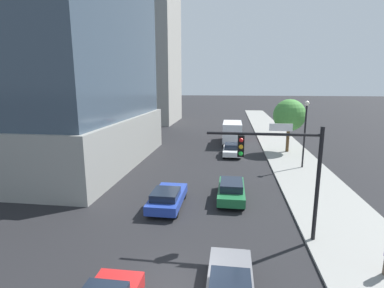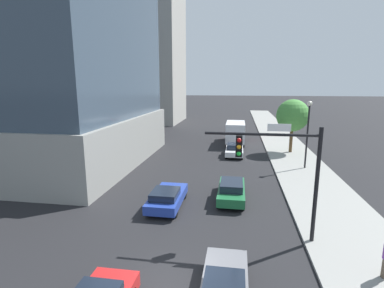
# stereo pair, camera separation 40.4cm
# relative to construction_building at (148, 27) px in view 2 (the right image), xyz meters

# --- Properties ---
(sidewalk) EXTENTS (5.23, 120.00, 0.15)m
(sidewalk) POSITION_rel_construction_building_xyz_m (24.86, -30.99, -19.16)
(sidewalk) COLOR gray
(sidewalk) RESTS_ON ground
(construction_building) EXTENTS (14.30, 14.98, 45.87)m
(construction_building) POSITION_rel_construction_building_xyz_m (0.00, 0.00, 0.00)
(construction_building) COLOR #9E9B93
(construction_building) RESTS_ON ground
(traffic_light_pole) EXTENTS (5.60, 0.48, 5.93)m
(traffic_light_pole) POSITION_rel_construction_building_xyz_m (20.86, -46.43, -15.01)
(traffic_light_pole) COLOR black
(traffic_light_pole) RESTS_ON sidewalk
(street_lamp) EXTENTS (0.44, 0.44, 6.28)m
(street_lamp) POSITION_rel_construction_building_xyz_m (25.15, -32.71, -15.02)
(street_lamp) COLOR black
(street_lamp) RESTS_ON sidewalk
(street_tree) EXTENTS (3.66, 3.66, 6.12)m
(street_tree) POSITION_rel_construction_building_xyz_m (24.91, -26.07, -14.83)
(street_tree) COLOR brown
(street_tree) RESTS_ON sidewalk
(car_blue) EXTENTS (1.95, 4.49, 1.31)m
(car_blue) POSITION_rel_construction_building_xyz_m (14.31, -43.20, -18.58)
(car_blue) COLOR #233D9E
(car_blue) RESTS_ON ground
(car_white) EXTENTS (1.93, 4.03, 1.38)m
(car_white) POSITION_rel_construction_building_xyz_m (18.46, -28.47, -18.55)
(car_white) COLOR silver
(car_white) RESTS_ON ground
(car_green) EXTENTS (1.80, 4.64, 1.39)m
(car_green) POSITION_rel_construction_building_xyz_m (18.46, -41.30, -18.53)
(car_green) COLOR #1E6638
(car_green) RESTS_ON ground
(box_truck) EXTENTS (2.40, 7.58, 3.03)m
(box_truck) POSITION_rel_construction_building_xyz_m (18.46, -21.49, -17.52)
(box_truck) COLOR #B21E1E
(box_truck) RESTS_ON ground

